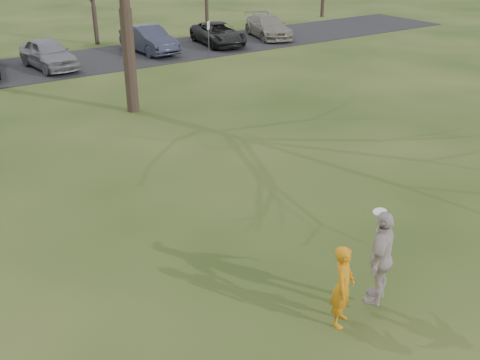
% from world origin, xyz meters
% --- Properties ---
extents(ground, '(120.00, 120.00, 0.00)m').
position_xyz_m(ground, '(0.00, 0.00, 0.00)').
color(ground, '#1E380F').
rests_on(ground, ground).
extents(parking_strip, '(62.00, 6.50, 0.04)m').
position_xyz_m(parking_strip, '(0.00, 25.00, 0.02)').
color(parking_strip, black).
rests_on(parking_strip, ground).
extents(player_defender, '(0.76, 0.71, 1.75)m').
position_xyz_m(player_defender, '(-0.34, -0.07, 0.88)').
color(player_defender, orange).
rests_on(player_defender, ground).
extents(car_4, '(2.33, 4.81, 1.58)m').
position_xyz_m(car_4, '(1.37, 24.47, 0.83)').
color(car_4, gray).
rests_on(car_4, parking_strip).
extents(car_5, '(1.92, 4.85, 1.57)m').
position_xyz_m(car_5, '(7.62, 25.05, 0.83)').
color(car_5, '#2C3043').
rests_on(car_5, parking_strip).
extents(car_6, '(3.01, 5.27, 1.38)m').
position_xyz_m(car_6, '(12.38, 24.74, 0.73)').
color(car_6, black).
rests_on(car_6, parking_strip).
extents(car_7, '(3.29, 5.38, 1.46)m').
position_xyz_m(car_7, '(16.52, 24.93, 0.77)').
color(car_7, gray).
rests_on(car_7, parking_strip).
extents(catching_play, '(1.29, 1.01, 2.04)m').
position_xyz_m(catching_play, '(0.56, -0.17, 1.26)').
color(catching_play, '#BBABA8').
rests_on(catching_play, ground).
extents(sign_white, '(0.35, 0.35, 2.08)m').
position_xyz_m(sign_white, '(10.00, 22.00, 1.45)').
color(sign_white, '#47474C').
rests_on(sign_white, ground).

